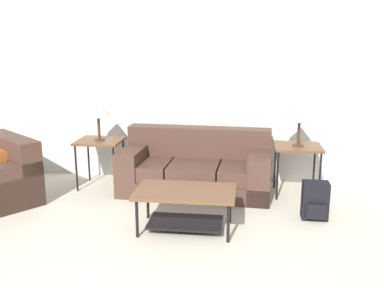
# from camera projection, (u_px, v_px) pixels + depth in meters

# --- Properties ---
(wall_back) EXTENTS (8.85, 0.06, 2.60)m
(wall_back) POSITION_uv_depth(u_px,v_px,m) (206.00, 89.00, 5.98)
(wall_back) COLOR silver
(wall_back) RESTS_ON ground_plane
(couch) EXTENTS (1.99, 0.97, 0.82)m
(couch) POSITION_uv_depth(u_px,v_px,m) (196.00, 170.00, 5.68)
(couch) COLOR #4C3328
(couch) RESTS_ON ground_plane
(coffee_table) EXTENTS (1.05, 0.61, 0.44)m
(coffee_table) POSITION_uv_depth(u_px,v_px,m) (185.00, 200.00, 4.50)
(coffee_table) COLOR brown
(coffee_table) RESTS_ON ground_plane
(side_table_left) EXTENTS (0.60, 0.54, 0.66)m
(side_table_left) POSITION_uv_depth(u_px,v_px,m) (100.00, 145.00, 5.80)
(side_table_left) COLOR brown
(side_table_left) RESTS_ON ground_plane
(side_table_right) EXTENTS (0.60, 0.54, 0.66)m
(side_table_right) POSITION_uv_depth(u_px,v_px,m) (298.00, 150.00, 5.48)
(side_table_right) COLOR brown
(side_table_right) RESTS_ON ground_plane
(table_lamp_left) EXTENTS (0.32, 0.32, 0.55)m
(table_lamp_left) POSITION_uv_depth(u_px,v_px,m) (98.00, 109.00, 5.68)
(table_lamp_left) COLOR #472D1E
(table_lamp_left) RESTS_ON side_table_left
(table_lamp_right) EXTENTS (0.32, 0.32, 0.55)m
(table_lamp_right) POSITION_uv_depth(u_px,v_px,m) (300.00, 113.00, 5.37)
(table_lamp_right) COLOR #472D1E
(table_lamp_right) RESTS_ON side_table_right
(backpack) EXTENTS (0.29, 0.27, 0.43)m
(backpack) POSITION_uv_depth(u_px,v_px,m) (315.00, 201.00, 4.80)
(backpack) COLOR black
(backpack) RESTS_ON ground_plane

